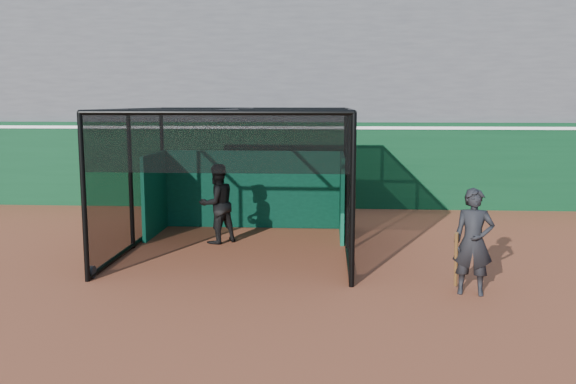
{
  "coord_description": "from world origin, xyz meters",
  "views": [
    {
      "loc": [
        1.84,
        -9.27,
        3.06
      ],
      "look_at": [
        1.07,
        2.0,
        1.4
      ],
      "focal_mm": 38.0,
      "sensor_mm": 36.0,
      "label": 1
    }
  ],
  "objects": [
    {
      "name": "ground",
      "position": [
        0.0,
        0.0,
        0.0
      ],
      "size": [
        120.0,
        120.0,
        0.0
      ],
      "primitive_type": "plane",
      "color": "brown",
      "rests_on": "ground"
    },
    {
      "name": "outfield_wall",
      "position": [
        0.0,
        8.5,
        1.29
      ],
      "size": [
        50.0,
        0.5,
        2.5
      ],
      "color": "#09351A",
      "rests_on": "ground"
    },
    {
      "name": "grandstand",
      "position": [
        0.0,
        12.27,
        4.48
      ],
      "size": [
        50.0,
        7.85,
        8.95
      ],
      "color": "#4C4C4F",
      "rests_on": "ground"
    },
    {
      "name": "batting_cage",
      "position": [
        -0.05,
        3.14,
        1.45
      ],
      "size": [
        4.63,
        5.01,
        2.9
      ],
      "color": "black",
      "rests_on": "ground"
    },
    {
      "name": "batter",
      "position": [
        -0.61,
        3.72,
        0.87
      ],
      "size": [
        1.07,
        1.06,
        1.74
      ],
      "primitive_type": "imported",
      "rotation": [
        0.0,
        0.0,
        3.88
      ],
      "color": "black",
      "rests_on": "ground"
    },
    {
      "name": "on_deck_player",
      "position": [
        4.14,
        0.4,
        0.86
      ],
      "size": [
        0.69,
        0.52,
        1.72
      ],
      "color": "black",
      "rests_on": "ground"
    }
  ]
}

